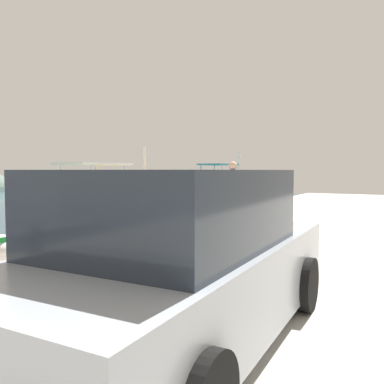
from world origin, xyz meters
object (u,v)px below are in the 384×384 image
at_px(mooring_bollard_third, 179,217).
at_px(parked_car, 180,264).
at_px(fishing_boat_fourth, 223,200).
at_px(fisherman_standing, 233,192).
at_px(fishing_boat_third, 108,219).
at_px(mooring_bollard_fourth, 275,197).
at_px(pelican, 18,250).

bearing_deg(mooring_bollard_third, parked_car, -148.52).
xyz_separation_m(fishing_boat_fourth, fisherman_standing, (-10.56, -5.19, 1.10)).
relative_size(fishing_boat_third, mooring_bollard_fourth, 11.91).
distance_m(parked_car, mooring_bollard_third, 7.96).
relative_size(pelican, parked_car, 0.23).
distance_m(pelican, parked_car, 3.27).
relative_size(fisherman_standing, parked_car, 0.43).
height_order(pelican, mooring_bollard_fourth, pelican).
height_order(parked_car, mooring_bollard_third, parked_car).
xyz_separation_m(pelican, mooring_bollard_fourth, (15.24, 0.96, -0.16)).
xyz_separation_m(pelican, mooring_bollard_third, (6.11, 0.96, -0.19)).
distance_m(fishing_boat_third, fisherman_standing, 5.24).
xyz_separation_m(fisherman_standing, mooring_bollard_fourth, (9.67, 1.93, -0.76)).
relative_size(fishing_boat_fourth, fisherman_standing, 2.91).
bearing_deg(pelican, mooring_bollard_fourth, 3.62).
bearing_deg(mooring_bollard_fourth, parked_car, -165.38).
distance_m(mooring_bollard_third, mooring_bollard_fourth, 9.13).
xyz_separation_m(fishing_boat_third, fishing_boat_fourth, (9.61, 0.15, 0.00)).
bearing_deg(fishing_boat_fourth, mooring_bollard_third, -162.00).
height_order(mooring_bollard_third, mooring_bollard_fourth, mooring_bollard_fourth).
height_order(fishing_boat_third, mooring_bollard_third, fishing_boat_third).
bearing_deg(pelican, fisherman_standing, -9.85).
height_order(fisherman_standing, parked_car, fisherman_standing).
bearing_deg(mooring_bollard_third, fishing_boat_fourth, 18.00).
bearing_deg(mooring_bollard_fourth, fishing_boat_third, 160.41).
height_order(parked_car, mooring_bollard_fourth, parked_car).
bearing_deg(mooring_bollard_third, fisherman_standing, -105.53).
bearing_deg(fishing_boat_fourth, fisherman_standing, -153.83).
height_order(fishing_boat_fourth, mooring_bollard_third, fishing_boat_fourth).
bearing_deg(parked_car, pelican, 78.19).
relative_size(fisherman_standing, mooring_bollard_third, 4.30).
relative_size(fishing_boat_third, mooring_bollard_third, 13.60).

